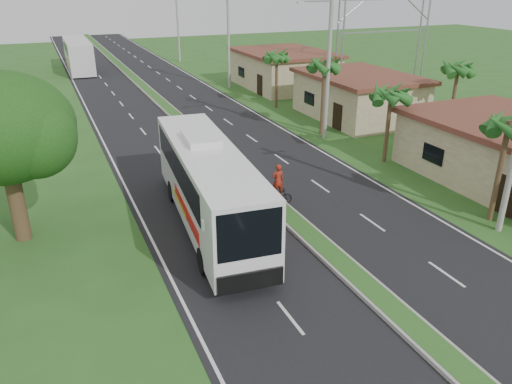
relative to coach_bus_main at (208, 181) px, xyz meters
name	(u,v)px	position (x,y,z in m)	size (l,w,h in m)	color
ground	(374,295)	(3.79, -7.96, -2.27)	(180.00, 180.00, 0.00)	#2C551F
road_asphalt	(207,144)	(3.79, 12.04, -2.26)	(14.00, 160.00, 0.02)	black
median_strip	(207,143)	(3.79, 12.04, -2.16)	(1.20, 160.00, 0.18)	gray
lane_edge_left	(110,157)	(-2.91, 12.04, -2.27)	(0.12, 160.00, 0.01)	silver
lane_edge_right	(290,134)	(10.49, 12.04, -2.27)	(0.12, 160.00, 0.01)	silver
shop_mid	(358,96)	(17.79, 14.04, -0.41)	(7.60, 10.60, 3.67)	tan
shop_far	(284,69)	(17.79, 28.04, -0.34)	(8.60, 11.60, 3.82)	tan
palm_verge_a	(509,126)	(12.79, -4.96, 2.47)	(2.40, 2.40, 5.45)	#473321
palm_verge_b	(391,94)	(13.19, 4.04, 2.09)	(2.40, 2.40, 5.05)	#473321
palm_verge_c	(325,65)	(12.59, 11.04, 2.86)	(2.40, 2.40, 5.85)	#473321
palm_verge_d	(277,56)	(13.09, 20.04, 2.28)	(2.40, 2.40, 5.25)	#473321
palm_behind_shop	(458,69)	(21.29, 7.04, 2.66)	(2.40, 2.40, 5.65)	#473321
utility_pole_b	(329,51)	(12.26, 10.04, 3.99)	(3.20, 0.28, 12.00)	gray
utility_pole_c	(228,33)	(12.29, 30.04, 3.41)	(1.60, 0.28, 11.00)	gray
utility_pole_d	(178,21)	(12.29, 50.04, 3.15)	(1.60, 0.28, 10.50)	gray
billboard_lattice	(384,23)	(25.79, 22.04, 4.56)	(10.18, 1.18, 12.07)	gray
coach_bus_main	(208,181)	(0.00, 0.00, 0.00)	(3.79, 12.94, 4.12)	white
coach_bus_far	(78,53)	(-1.41, 47.98, -0.14)	(3.03, 12.92, 3.75)	silver
motorcyclist	(278,191)	(3.90, 0.62, -1.40)	(1.63, 0.60, 2.30)	black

